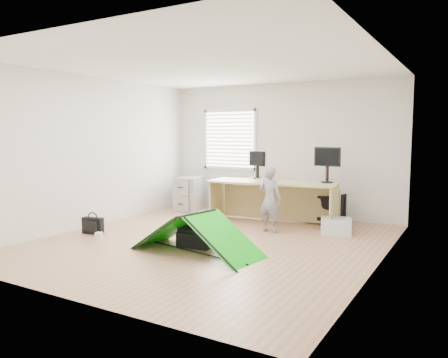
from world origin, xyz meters
The scene contains 18 objects.
ground centered at (0.00, 0.00, 0.00)m, with size 5.50×5.50×0.00m, color tan.
back_wall centered at (0.00, 2.75, 1.35)m, with size 5.00×0.02×2.70m, color silver.
window centered at (-1.20, 2.71, 1.55)m, with size 1.20×0.06×1.20m, color silver.
radiator centered at (-1.20, 2.67, 0.45)m, with size 1.00×0.12×0.60m, color silver.
desk centered at (0.29, 1.67, 0.40)m, with size 2.36×0.75×0.80m, color tan.
filing_cabinet centered at (-1.89, 2.13, 0.37)m, with size 0.47×0.63×0.73m, color gray.
monitor_left centered at (-0.17, 2.00, 1.00)m, with size 0.41×0.09×0.39m, color black.
monitor_right centered at (1.22, 1.99, 1.04)m, with size 0.49×0.11×0.47m, color black.
keyboard centered at (-0.16, 1.97, 0.81)m, with size 0.39×0.13×0.02m, color beige.
thermos centered at (1.20, 2.00, 0.93)m, with size 0.07×0.07×0.26m, color #B16367.
office_chair centered at (1.06, 2.39, 0.28)m, with size 0.60×0.62×0.56m, color black.
person centered at (0.51, 1.08, 0.57)m, with size 0.41×0.27×1.13m, color gray.
kite centered at (0.17, -0.66, 0.29)m, with size 1.84×0.81×0.57m, color #12B612, non-canonical shape.
storage_crate centered at (1.54, 1.49, 0.14)m, with size 0.49×0.34×0.28m, color silver.
tote_bag centered at (-2.28, 2.63, 0.20)m, with size 0.34×0.15×0.41m, color teal.
laptop_bag centered at (-2.01, -0.54, 0.14)m, with size 0.37×0.11×0.28m, color black.
white_box centered at (-1.68, -0.72, 0.05)m, with size 0.10×0.10×0.10m, color silver.
duffel_bag centered at (-0.04, -0.38, 0.11)m, with size 0.52×0.26×0.23m, color black.
Camera 1 is at (3.53, -5.67, 1.69)m, focal length 35.00 mm.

